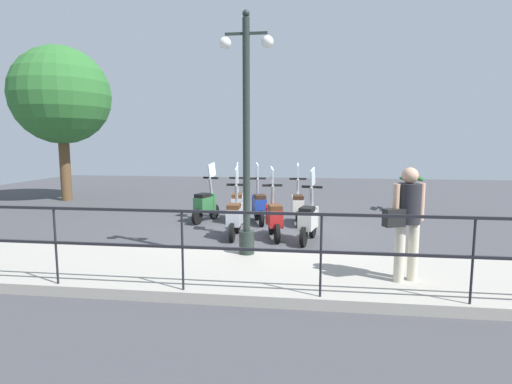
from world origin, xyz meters
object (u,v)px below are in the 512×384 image
object	(u,v)px
lamp_post_near	(246,151)
tree_large	(61,96)
scooter_near_2	(235,216)
scooter_far_1	(259,205)
scooter_near_1	(274,217)
scooter_far_3	(206,203)
potted_palm	(411,197)
pedestrian_with_bag	(407,216)
scooter_near_0	(309,219)
scooter_far_0	(298,205)
scooter_far_2	(237,204)

from	to	relation	value
lamp_post_near	tree_large	bearing A→B (deg)	49.33
scooter_near_2	scooter_far_1	bearing A→B (deg)	-13.87
scooter_near_1	scooter_far_3	xyz separation A→B (m)	(1.60, 1.93, 0.00)
potted_palm	scooter_near_1	size ratio (longest dim) A/B	0.69
potted_palm	scooter_far_3	xyz separation A→B (m)	(-2.24, 5.68, 0.04)
pedestrian_with_bag	scooter_near_1	world-z (taller)	pedestrian_with_bag
scooter_near_0	scooter_far_0	xyz separation A→B (m)	(1.80, 0.27, 0.00)
tree_large	scooter_near_2	distance (m)	8.99
lamp_post_near	scooter_near_1	bearing A→B (deg)	-10.71
scooter_far_3	scooter_far_1	bearing A→B (deg)	-73.06
scooter_far_0	scooter_far_3	world-z (taller)	same
pedestrian_with_bag	potted_palm	bearing A→B (deg)	-37.50
scooter_near_0	lamp_post_near	bearing A→B (deg)	158.56
lamp_post_near	scooter_far_3	bearing A→B (deg)	25.62
lamp_post_near	scooter_near_2	distance (m)	2.32
scooter_far_1	lamp_post_near	bearing A→B (deg)	167.52
scooter_near_0	scooter_far_1	bearing A→B (deg)	48.38
scooter_near_1	scooter_far_3	world-z (taller)	same
pedestrian_with_bag	scooter_far_3	xyz separation A→B (m)	(4.41, 3.99, -0.60)
lamp_post_near	scooter_far_3	distance (m)	3.97
scooter_far_2	potted_palm	bearing A→B (deg)	-73.61
lamp_post_near	scooter_far_0	size ratio (longest dim) A/B	2.63
potted_palm	scooter_far_3	world-z (taller)	scooter_far_3
scooter_far_2	scooter_far_0	bearing A→B (deg)	-99.90
potted_palm	tree_large	bearing A→B (deg)	85.72
lamp_post_near	potted_palm	world-z (taller)	lamp_post_near
tree_large	scooter_near_0	size ratio (longest dim) A/B	3.47
scooter_near_1	scooter_far_2	distance (m)	1.99
pedestrian_with_bag	tree_large	size ratio (longest dim) A/B	0.30
scooter_near_2	scooter_far_3	bearing A→B (deg)	31.93
lamp_post_near	pedestrian_with_bag	distance (m)	2.76
scooter_near_1	lamp_post_near	bearing A→B (deg)	155.57
pedestrian_with_bag	scooter_far_1	size ratio (longest dim) A/B	1.03
scooter_near_1	tree_large	bearing A→B (deg)	45.26
lamp_post_near	scooter_near_1	world-z (taller)	lamp_post_near
scooter_far_0	scooter_far_1	bearing A→B (deg)	87.62
scooter_near_2	scooter_far_0	world-z (taller)	same
scooter_near_0	scooter_far_2	xyz separation A→B (m)	(1.86, 1.83, 0.00)
scooter_far_2	pedestrian_with_bag	bearing A→B (deg)	-152.50
scooter_near_0	scooter_far_0	bearing A→B (deg)	21.66
tree_large	scooter_far_2	xyz separation A→B (m)	(-3.05, -6.73, -3.17)
pedestrian_with_bag	scooter_near_0	world-z (taller)	pedestrian_with_bag
scooter_far_3	lamp_post_near	bearing A→B (deg)	-136.87
tree_large	potted_palm	world-z (taller)	tree_large
pedestrian_with_bag	scooter_near_0	size ratio (longest dim) A/B	1.03
lamp_post_near	tree_large	distance (m)	10.04
pedestrian_with_bag	scooter_far_2	bearing A→B (deg)	12.07
tree_large	scooter_near_2	xyz separation A→B (m)	(-4.71, -6.97, -3.17)
scooter_far_0	scooter_far_1	size ratio (longest dim) A/B	1.00
scooter_near_0	scooter_far_3	size ratio (longest dim) A/B	1.00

